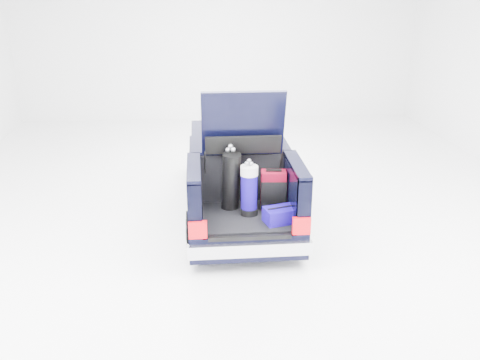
{
  "coord_description": "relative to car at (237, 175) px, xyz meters",
  "views": [
    {
      "loc": [
        -0.7,
        -8.58,
        3.95
      ],
      "look_at": [
        0.0,
        -0.5,
        0.81
      ],
      "focal_mm": 38.0,
      "sensor_mm": 36.0,
      "label": 1
    }
  ],
  "objects": [
    {
      "name": "ground",
      "position": [
        0.0,
        -0.11,
        -0.67
      ],
      "size": [
        14.0,
        14.0,
        0.0
      ],
      "primitive_type": "plane",
      "color": "white",
      "rests_on": "ground"
    },
    {
      "name": "blue_duffel",
      "position": [
        0.5,
        -1.86,
        0.04
      ],
      "size": [
        0.54,
        0.43,
        0.25
      ],
      "rotation": [
        0.0,
        0.0,
        0.27
      ],
      "color": "#140579",
      "rests_on": "car"
    },
    {
      "name": "black_golf_bag",
      "position": [
        -0.2,
        -1.31,
        0.4
      ],
      "size": [
        0.39,
        0.46,
        1.05
      ],
      "rotation": [
        0.0,
        0.0,
        0.29
      ],
      "color": "black",
      "rests_on": "car"
    },
    {
      "name": "car",
      "position": [
        0.0,
        0.0,
        0.0
      ],
      "size": [
        1.87,
        4.65,
        2.47
      ],
      "color": "black",
      "rests_on": "ground"
    },
    {
      "name": "blue_golf_bag",
      "position": [
        0.06,
        -1.54,
        0.33
      ],
      "size": [
        0.34,
        0.34,
        0.9
      ],
      "rotation": [
        0.0,
        0.0,
        -0.32
      ],
      "color": "black",
      "rests_on": "car"
    },
    {
      "name": "red_suitcase",
      "position": [
        0.47,
        -1.33,
        0.23
      ],
      "size": [
        0.41,
        0.28,
        0.64
      ],
      "rotation": [
        0.0,
        0.0,
        -0.09
      ],
      "color": "#640315",
      "rests_on": "car"
    }
  ]
}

